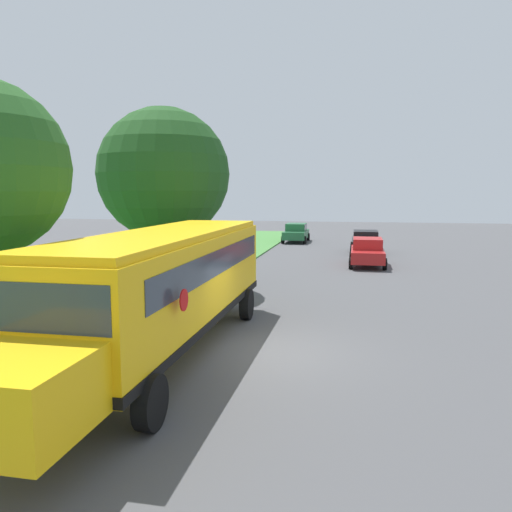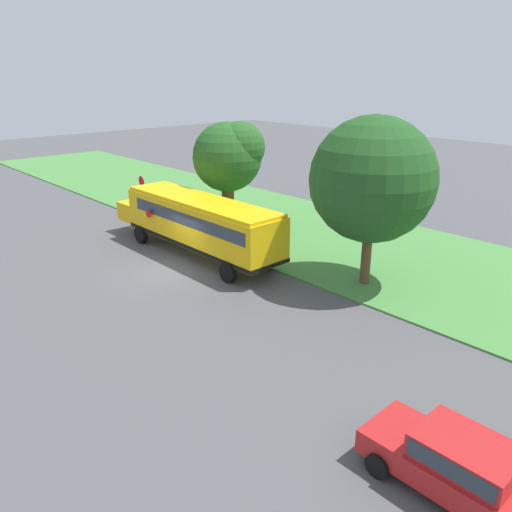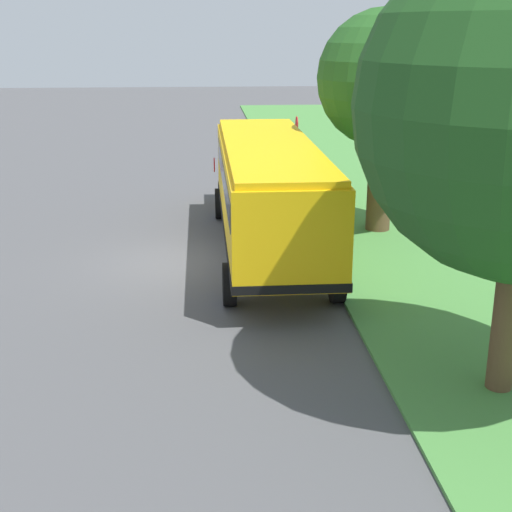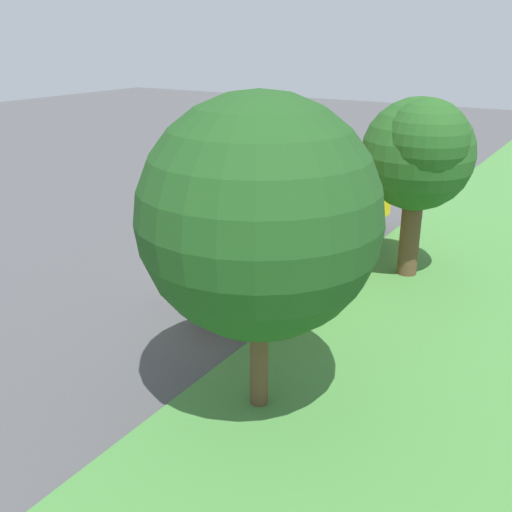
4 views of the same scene
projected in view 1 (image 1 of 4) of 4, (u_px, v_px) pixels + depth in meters
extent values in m
plane|color=#4C4C4F|center=(271.00, 352.00, 13.05)|extent=(120.00, 120.00, 0.00)
cube|color=yellow|center=(169.00, 280.00, 12.85)|extent=(2.50, 10.50, 2.20)
cube|color=yellow|center=(6.00, 396.00, 6.89)|extent=(2.20, 1.90, 1.10)
cube|color=yellow|center=(168.00, 234.00, 12.70)|extent=(2.35, 10.29, 0.16)
cube|color=black|center=(170.00, 317.00, 12.97)|extent=(2.54, 10.54, 0.20)
cube|color=#2D3842|center=(173.00, 261.00, 13.08)|extent=(2.53, 9.24, 0.64)
cube|color=#2D3842|center=(46.00, 308.00, 7.73)|extent=(2.25, 0.12, 0.80)
cylinder|color=red|center=(184.00, 300.00, 9.75)|extent=(0.03, 0.44, 0.44)
cylinder|color=black|center=(150.00, 402.00, 8.70)|extent=(0.30, 1.00, 1.00)
cylinder|color=black|center=(23.00, 391.00, 9.18)|extent=(0.30, 1.00, 1.00)
cylinder|color=black|center=(247.00, 304.00, 16.36)|extent=(0.30, 1.00, 1.00)
cylinder|color=black|center=(174.00, 301.00, 16.84)|extent=(0.30, 1.00, 1.00)
cube|color=#B21E1E|center=(367.00, 254.00, 28.44)|extent=(1.80, 4.40, 0.64)
cube|color=#B21E1E|center=(367.00, 243.00, 28.51)|extent=(1.60, 2.20, 0.60)
cube|color=#2D3842|center=(367.00, 243.00, 28.51)|extent=(1.62, 2.02, 0.45)
cylinder|color=black|center=(385.00, 264.00, 26.85)|extent=(0.22, 0.64, 0.64)
cylinder|color=black|center=(351.00, 263.00, 27.20)|extent=(0.22, 0.64, 0.64)
cylinder|color=black|center=(382.00, 257.00, 29.76)|extent=(0.22, 0.64, 0.64)
cylinder|color=black|center=(351.00, 256.00, 30.11)|extent=(0.22, 0.64, 0.64)
cube|color=black|center=(365.00, 244.00, 34.33)|extent=(1.80, 4.40, 0.64)
cube|color=black|center=(366.00, 235.00, 34.11)|extent=(1.60, 2.20, 0.60)
cube|color=#2D3842|center=(366.00, 235.00, 34.10)|extent=(1.62, 2.02, 0.45)
cylinder|color=black|center=(352.00, 246.00, 36.00)|extent=(0.22, 0.64, 0.64)
cylinder|color=black|center=(378.00, 246.00, 35.65)|extent=(0.22, 0.64, 0.64)
cylinder|color=black|center=(352.00, 251.00, 33.09)|extent=(0.22, 0.64, 0.64)
cylinder|color=black|center=(380.00, 251.00, 32.74)|extent=(0.22, 0.64, 0.64)
cube|color=#236038|center=(296.00, 234.00, 42.09)|extent=(1.80, 4.40, 0.64)
cube|color=#236038|center=(296.00, 227.00, 42.15)|extent=(1.60, 2.20, 0.60)
cube|color=#2D3842|center=(296.00, 227.00, 42.15)|extent=(1.62, 2.02, 0.45)
cylinder|color=black|center=(305.00, 240.00, 40.50)|extent=(0.22, 0.64, 0.64)
cylinder|color=black|center=(283.00, 240.00, 40.84)|extent=(0.22, 0.64, 0.64)
cylinder|color=black|center=(308.00, 237.00, 43.41)|extent=(0.22, 0.64, 0.64)
cylinder|color=black|center=(288.00, 237.00, 43.76)|extent=(0.22, 0.64, 0.64)
cylinder|color=brown|center=(166.00, 256.00, 21.48)|extent=(0.45, 0.45, 2.85)
sphere|color=#1E4C1C|center=(164.00, 174.00, 21.04)|extent=(5.55, 5.55, 5.55)
sphere|color=#1E4C1C|center=(178.00, 169.00, 20.95)|extent=(3.45, 3.45, 3.45)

